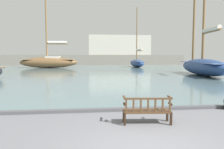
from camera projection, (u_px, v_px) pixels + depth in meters
The scene contains 7 objects.
harbor_water at pixel (93, 66), 48.83m from camera, with size 100.00×80.00×0.08m, color slate.
quay_edge_kerb at pixel (123, 109), 9.10m from camera, with size 40.00×0.30×0.12m, color #4C4C50.
park_bench at pixel (147, 110), 7.34m from camera, with size 1.64×0.67×0.92m.
sailboat_nearest_port at pixel (49, 61), 40.54m from camera, with size 10.81×3.71×13.57m.
sailboat_distant_harbor at pixel (137, 62), 43.69m from camera, with size 2.29×9.03×11.86m.
sailboat_nearest_starboard at pixel (203, 65), 24.96m from camera, with size 4.22×11.29×15.51m.
far_breakwater at pixel (102, 55), 54.17m from camera, with size 46.65×2.40×7.46m.
Camera 1 is at (-1.50, -4.98, 2.28)m, focal length 35.00 mm.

